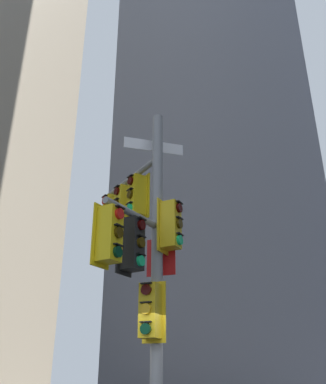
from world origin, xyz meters
TOP-DOWN VIEW (x-y plane):
  - building_mid_block at (-1.30, 25.09)m, footprint 14.66×14.66m
  - signal_pole_assembly at (-0.41, 0.07)m, footprint 2.54×3.61m

SIDE VIEW (x-z plane):
  - signal_pole_assembly at x=-0.41m, z-range 0.57..7.65m
  - building_mid_block at x=-1.30m, z-range 0.00..36.25m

